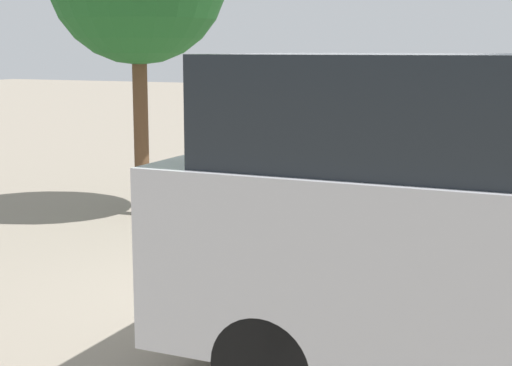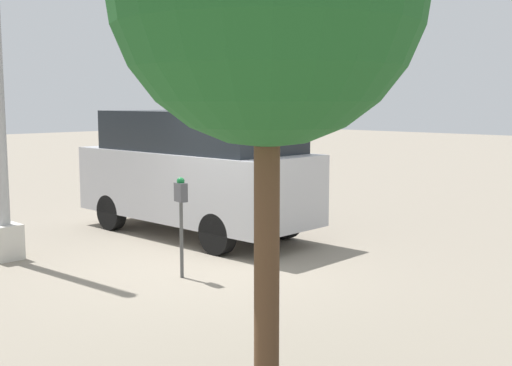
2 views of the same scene
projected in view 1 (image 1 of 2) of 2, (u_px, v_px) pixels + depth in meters
name	position (u px, v px, depth m)	size (l,w,h in m)	color
ground_plane	(332.00, 305.00, 7.14)	(80.00, 80.00, 0.00)	gray
parking_meter_near	(326.00, 179.00, 7.69)	(0.22, 0.15, 1.41)	#4C4C4C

